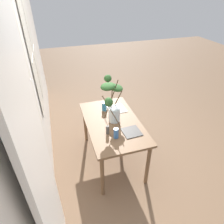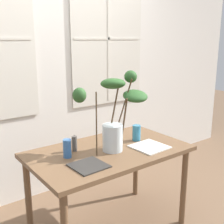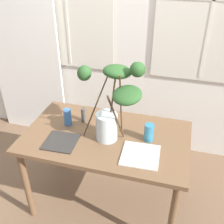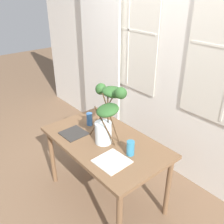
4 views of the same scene
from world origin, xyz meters
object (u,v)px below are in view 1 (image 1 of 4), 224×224
Objects in this scene: drinking_glass_blue_left at (116,133)px; drinking_glass_blue_right at (104,106)px; pillar_candle at (107,130)px; plate_square_left at (132,132)px; vase_with_branches at (112,101)px; dining_table at (113,126)px; plate_square_right at (117,109)px.

drinking_glass_blue_right is (0.67, -0.03, -0.00)m from drinking_glass_blue_left.
drinking_glass_blue_right is 0.57m from pillar_candle.
pillar_candle is at bearing 78.13° from plate_square_left.
drinking_glass_blue_left reaches higher than pillar_candle.
vase_with_branches is at bearing -28.84° from pillar_candle.
vase_with_branches is (0.05, -0.01, 0.40)m from dining_table.
plate_square_right is at bearing -28.18° from dining_table.
plate_square_right reaches higher than dining_table.
drinking_glass_blue_left is (-0.40, 0.08, -0.24)m from vase_with_branches.
plate_square_right is at bearing -30.62° from vase_with_branches.
dining_table is 2.03× the size of vase_with_branches.
plate_square_left is at bearing -101.87° from pillar_candle.
dining_table is 0.35m from plate_square_right.
drinking_glass_blue_right is at bearing 9.99° from vase_with_branches.
drinking_glass_blue_left is at bearing -142.73° from pillar_candle.
drinking_glass_blue_right is at bearing 82.36° from plate_square_right.
drinking_glass_blue_right reaches higher than plate_square_left.
dining_table is at bearing 164.41° from vase_with_branches.
dining_table is 9.26× the size of drinking_glass_blue_right.
dining_table is 0.40m from vase_with_branches.
dining_table is 4.87× the size of plate_square_right.
drinking_glass_blue_left is 0.54× the size of plate_square_right.
pillar_candle reaches higher than plate_square_right.
drinking_glass_blue_left is 0.67m from drinking_glass_blue_right.
drinking_glass_blue_right reaches higher than pillar_candle.
plate_square_right is at bearing 1.00° from plate_square_left.
drinking_glass_blue_left is 1.03× the size of drinking_glass_blue_right.
drinking_glass_blue_left reaches higher than plate_square_right.
pillar_candle is (-0.56, 0.11, -0.01)m from drinking_glass_blue_right.
vase_with_branches is 0.47m from drinking_glass_blue_left.
vase_with_branches is at bearing -10.86° from drinking_glass_blue_left.
plate_square_right is (0.30, -0.16, 0.09)m from dining_table.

